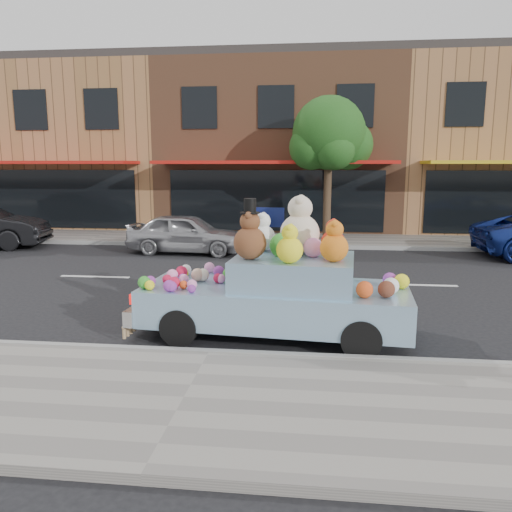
# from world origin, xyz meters

# --- Properties ---
(ground) EXTENTS (120.00, 120.00, 0.00)m
(ground) POSITION_xyz_m (0.00, 0.00, 0.00)
(ground) COLOR black
(ground) RESTS_ON ground
(near_sidewalk) EXTENTS (60.00, 3.00, 0.12)m
(near_sidewalk) POSITION_xyz_m (0.00, -6.50, 0.06)
(near_sidewalk) COLOR gray
(near_sidewalk) RESTS_ON ground
(far_sidewalk) EXTENTS (60.00, 3.00, 0.12)m
(far_sidewalk) POSITION_xyz_m (0.00, 6.50, 0.06)
(far_sidewalk) COLOR gray
(far_sidewalk) RESTS_ON ground
(near_kerb) EXTENTS (60.00, 0.12, 0.13)m
(near_kerb) POSITION_xyz_m (0.00, -5.00, 0.07)
(near_kerb) COLOR gray
(near_kerb) RESTS_ON ground
(far_kerb) EXTENTS (60.00, 0.12, 0.13)m
(far_kerb) POSITION_xyz_m (0.00, 5.00, 0.07)
(far_kerb) COLOR gray
(far_kerb) RESTS_ON ground
(storefront_left) EXTENTS (10.00, 9.80, 7.30)m
(storefront_left) POSITION_xyz_m (-10.00, 11.97, 3.64)
(storefront_left) COLOR #9C6941
(storefront_left) RESTS_ON ground
(storefront_mid) EXTENTS (10.00, 9.80, 7.30)m
(storefront_mid) POSITION_xyz_m (0.00, 11.97, 3.64)
(storefront_mid) COLOR brown
(storefront_mid) RESTS_ON ground
(storefront_right) EXTENTS (10.00, 9.80, 7.30)m
(storefront_right) POSITION_xyz_m (10.00, 11.97, 3.64)
(storefront_right) COLOR #9C6941
(storefront_right) RESTS_ON ground
(street_tree) EXTENTS (3.00, 2.70, 5.22)m
(street_tree) POSITION_xyz_m (2.03, 6.55, 3.69)
(street_tree) COLOR #38281C
(street_tree) RESTS_ON ground
(car_silver) EXTENTS (3.87, 1.76, 1.29)m
(car_silver) POSITION_xyz_m (-2.53, 3.66, 0.64)
(car_silver) COLOR #A3A3A7
(car_silver) RESTS_ON ground
(art_car) EXTENTS (4.61, 2.12, 2.32)m
(art_car) POSITION_xyz_m (0.93, -3.89, 0.81)
(art_car) COLOR black
(art_car) RESTS_ON ground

